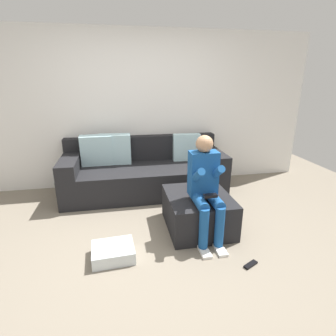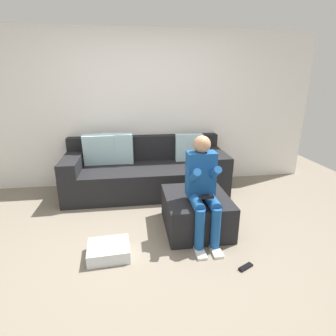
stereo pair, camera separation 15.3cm
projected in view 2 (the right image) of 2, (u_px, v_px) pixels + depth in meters
The scene contains 7 objects.
ground_plane at pixel (156, 249), 2.81m from camera, with size 7.42×7.42×0.00m, color slate.
wall_back at pixel (143, 110), 4.32m from camera, with size 5.70×0.10×2.45m, color white.
couch_sectional at pixel (145, 172), 4.18m from camera, with size 2.44×0.94×0.92m.
ottoman at pixel (196, 212), 3.16m from camera, with size 0.73×0.83×0.42m, color black.
person_seated at pixel (203, 185), 2.83m from camera, with size 0.31×0.61×1.15m.
storage_bin at pixel (109, 251), 2.68m from camera, with size 0.41×0.35×0.13m, color silver.
remote_near_ottoman at pixel (246, 267), 2.53m from camera, with size 0.16×0.05×0.02m, color black.
Camera 2 is at (-0.21, -2.38, 1.72)m, focal length 28.32 mm.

